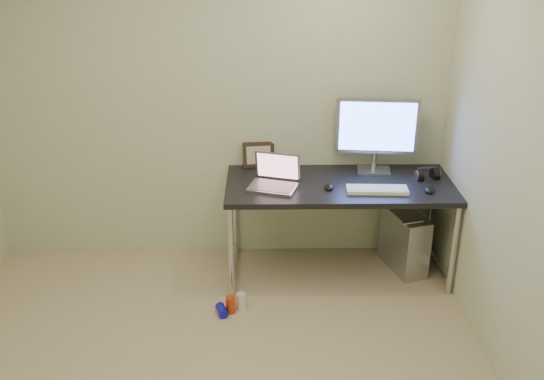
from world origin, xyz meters
The scene contains 16 objects.
wall_back centered at (0.00, 1.75, 1.25)m, with size 3.50×0.02×2.50m, color beige.
desk centered at (0.92, 1.39, 0.67)m, with size 1.66×0.73×0.75m.
tower_computer centered at (1.45, 1.44, 0.24)m, with size 0.32×0.49×0.50m.
cable_a centered at (1.40, 1.70, 0.40)m, with size 0.01×0.01×0.70m, color black.
cable_b centered at (1.49, 1.68, 0.38)m, with size 0.01×0.01×0.72m, color black.
can_red centered at (0.13, 0.85, 0.06)m, with size 0.07×0.07×0.12m, color #BF3912.
can_white centered at (0.20, 0.89, 0.06)m, with size 0.07×0.07×0.12m, color white.
can_blue centered at (0.07, 0.83, 0.03)m, with size 0.06×0.06×0.12m, color #1513BC.
laptop centered at (0.44, 1.34, 0.80)m, with size 0.40×0.36×0.23m.
monitor centered at (1.21, 1.61, 1.08)m, with size 0.61×0.20×0.57m.
keyboard centered at (1.17, 1.23, 0.76)m, with size 0.43×0.14×0.03m, color white.
mouse_right centered at (1.54, 1.22, 0.77)m, with size 0.07×0.11×0.04m, color black.
mouse_left centered at (0.83, 1.29, 0.77)m, with size 0.07×0.11×0.04m, color black.
headphones centered at (1.57, 1.46, 0.78)m, with size 0.18×0.11×0.11m.
picture_frame centered at (0.33, 1.73, 0.85)m, with size 0.25×0.03×0.20m, color black.
webcam centered at (0.54, 1.64, 0.85)m, with size 0.05×0.04×0.13m.
Camera 1 is at (0.37, -2.67, 2.49)m, focal length 40.00 mm.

